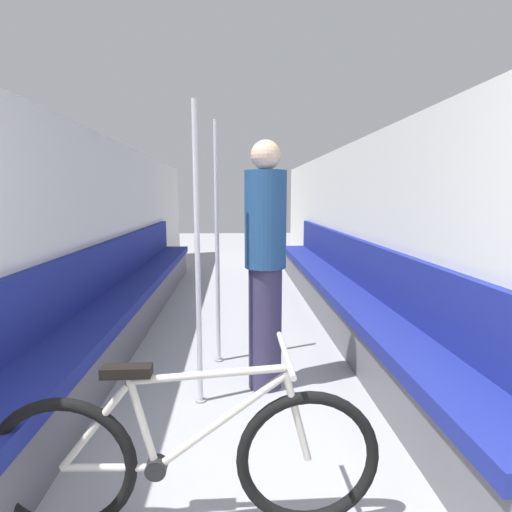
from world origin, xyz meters
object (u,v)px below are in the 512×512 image
bench_seat_row_left (131,297)px  grab_pole_far (217,249)px  grab_pole_near (198,263)px  bicycle (186,458)px  passenger_standing (265,264)px  bench_seat_row_right (339,294)px

bench_seat_row_left → grab_pole_far: bearing=-46.1°
grab_pole_near → grab_pole_far: bearing=81.7°
grab_pole_near → bench_seat_row_left: bearing=117.5°
bicycle → passenger_standing: (0.43, 1.29, 0.61)m
bench_seat_row_right → bicycle: (-1.40, -2.83, 0.02)m
grab_pole_far → passenger_standing: bearing=-53.2°
grab_pole_far → bench_seat_row_left: bearing=133.9°
bench_seat_row_left → grab_pole_far: 1.60m
grab_pole_far → bench_seat_row_right: bearing=38.0°
bench_seat_row_right → grab_pole_far: size_ratio=3.12×
bench_seat_row_left → bicycle: size_ratio=3.85×
bench_seat_row_left → passenger_standing: 2.16m
bicycle → passenger_standing: passenger_standing is taller
grab_pole_near → bicycle: bearing=-88.1°
passenger_standing → grab_pole_far: bearing=-121.0°
bench_seat_row_left → bench_seat_row_right: same height
bench_seat_row_right → grab_pole_far: (-1.34, -1.04, 0.67)m
bench_seat_row_right → bicycle: bearing=-116.4°
bicycle → grab_pole_near: size_ratio=0.81×
bench_seat_row_left → bicycle: bearing=-71.6°
bicycle → grab_pole_far: 1.90m
bench_seat_row_right → bicycle: bench_seat_row_right is taller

